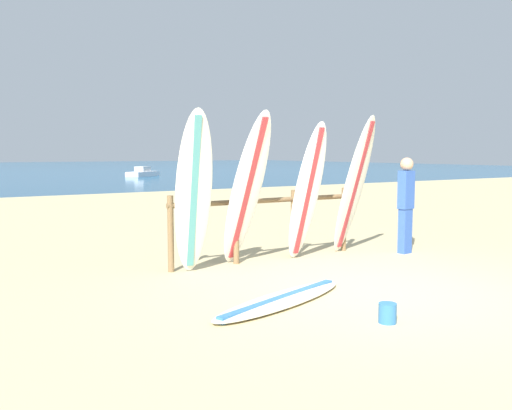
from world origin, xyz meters
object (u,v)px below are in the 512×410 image
at_px(surfboard_leaning_center, 354,186).
at_px(surfboard_lying_on_sand, 281,300).
at_px(surfboard_leaning_left, 247,190).
at_px(surfboard_leaning_far_left, 194,193).
at_px(surfboard_rack, 266,216).
at_px(small_boat_offshore, 143,173).
at_px(surfboard_leaning_center_left, 307,192).
at_px(beachgoer_standing, 406,201).
at_px(sand_bucket, 387,313).

height_order(surfboard_leaning_center, surfboard_lying_on_sand, surfboard_leaning_center).
height_order(surfboard_leaning_left, surfboard_leaning_center, surfboard_leaning_center).
bearing_deg(surfboard_leaning_left, surfboard_leaning_far_left, -177.03).
bearing_deg(surfboard_rack, surfboard_leaning_center, -13.37).
xyz_separation_m(surfboard_leaning_left, surfboard_leaning_center, (2.10, -0.02, 0.00)).
bearing_deg(small_boat_offshore, surfboard_leaning_center_left, -105.16).
height_order(surfboard_leaning_left, beachgoer_standing, surfboard_leaning_left).
distance_m(surfboard_leaning_far_left, surfboard_leaning_center, 2.99).
height_order(surfboard_lying_on_sand, small_boat_offshore, small_boat_offshore).
bearing_deg(surfboard_lying_on_sand, surfboard_leaning_center, 33.74).
relative_size(surfboard_lying_on_sand, sand_bucket, 11.30).
height_order(surfboard_leaning_far_left, surfboard_lying_on_sand, surfboard_leaning_far_left).
relative_size(surfboard_leaning_left, surfboard_leaning_center_left, 1.06).
height_order(surfboard_rack, surfboard_leaning_left, surfboard_leaning_left).
relative_size(surfboard_leaning_left, surfboard_leaning_center, 1.00).
distance_m(surfboard_leaning_left, beachgoer_standing, 2.98).
bearing_deg(surfboard_leaning_far_left, small_boat_offshore, 71.45).
relative_size(surfboard_leaning_left, sand_bucket, 11.42).
xyz_separation_m(surfboard_leaning_far_left, small_boat_offshore, (10.27, 30.60, -0.91)).
bearing_deg(sand_bucket, surfboard_leaning_left, 87.72).
height_order(surfboard_leaning_far_left, small_boat_offshore, surfboard_leaning_far_left).
bearing_deg(surfboard_leaning_far_left, surfboard_leaning_left, 2.97).
relative_size(surfboard_rack, surfboard_leaning_center, 1.44).
relative_size(surfboard_rack, beachgoer_standing, 2.05).
distance_m(surfboard_leaning_center, surfboard_lying_on_sand, 3.48).
bearing_deg(beachgoer_standing, surfboard_leaning_left, 172.12).
distance_m(surfboard_leaning_left, sand_bucket, 3.22).
bearing_deg(surfboard_leaning_center_left, surfboard_lying_on_sand, -133.81).
height_order(surfboard_rack, beachgoer_standing, beachgoer_standing).
bearing_deg(surfboard_leaning_center, beachgoer_standing, -24.78).
distance_m(small_boat_offshore, sand_bucket, 34.90).
bearing_deg(small_boat_offshore, surfboard_lying_on_sand, -107.16).
relative_size(beachgoer_standing, sand_bucket, 8.04).
height_order(surfboard_leaning_center_left, sand_bucket, surfboard_leaning_center_left).
height_order(surfboard_leaning_center_left, surfboard_lying_on_sand, surfboard_leaning_center_left).
bearing_deg(surfboard_leaning_far_left, surfboard_lying_on_sand, -81.69).
height_order(surfboard_leaning_left, small_boat_offshore, surfboard_leaning_left).
xyz_separation_m(surfboard_leaning_center_left, surfboard_lying_on_sand, (-1.70, -1.78, -1.08)).
xyz_separation_m(beachgoer_standing, small_boat_offshore, (6.44, 30.96, -0.65)).
xyz_separation_m(surfboard_rack, sand_bucket, (-0.68, -3.38, -0.61)).
distance_m(beachgoer_standing, sand_bucket, 4.11).
bearing_deg(surfboard_leaning_center_left, surfboard_leaning_center, 2.61).
bearing_deg(surfboard_leaning_left, small_boat_offshore, 72.94).
xyz_separation_m(beachgoer_standing, sand_bucket, (-3.06, -2.63, -0.81)).
height_order(surfboard_leaning_far_left, surfboard_leaning_center, surfboard_leaning_center).
xyz_separation_m(surfboard_rack, surfboard_leaning_far_left, (-1.45, -0.39, 0.46)).
relative_size(surfboard_rack, surfboard_lying_on_sand, 1.46).
bearing_deg(surfboard_leaning_center_left, surfboard_leaning_left, 176.35).
height_order(surfboard_rack, sand_bucket, surfboard_rack).
distance_m(surfboard_rack, surfboard_leaning_center_left, 0.77).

